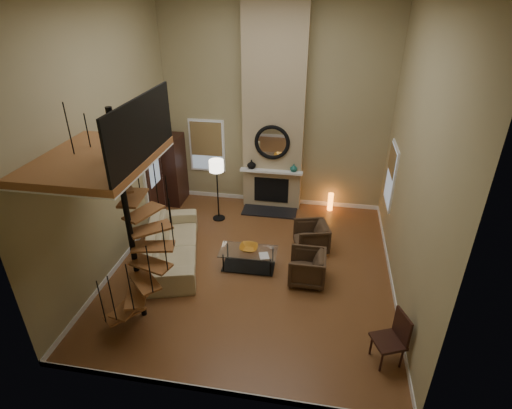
% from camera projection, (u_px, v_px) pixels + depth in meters
% --- Properties ---
extents(ground, '(6.00, 6.50, 0.01)m').
position_uv_depth(ground, '(253.00, 268.00, 9.10)').
color(ground, brown).
rests_on(ground, ground).
extents(back_wall, '(6.00, 0.02, 5.50)m').
position_uv_depth(back_wall, '(275.00, 108.00, 10.61)').
color(back_wall, '#9C9065').
rests_on(back_wall, ground).
extents(front_wall, '(6.00, 0.02, 5.50)m').
position_uv_depth(front_wall, '(205.00, 247.00, 4.98)').
color(front_wall, '#9C9065').
rests_on(front_wall, ground).
extents(left_wall, '(0.02, 6.50, 5.50)m').
position_uv_depth(left_wall, '(108.00, 143.00, 8.25)').
color(left_wall, '#9C9065').
rests_on(left_wall, ground).
extents(right_wall, '(0.02, 6.50, 5.50)m').
position_uv_depth(right_wall, '(415.00, 163.00, 7.34)').
color(right_wall, '#9C9065').
rests_on(right_wall, ground).
extents(baseboard_back, '(6.00, 0.02, 0.12)m').
position_uv_depth(baseboard_back, '(273.00, 199.00, 11.88)').
color(baseboard_back, white).
rests_on(baseboard_back, ground).
extents(baseboard_front, '(6.00, 0.02, 0.12)m').
position_uv_depth(baseboard_front, '(215.00, 391.00, 6.26)').
color(baseboard_front, white).
rests_on(baseboard_front, ground).
extents(baseboard_left, '(0.02, 6.50, 0.12)m').
position_uv_depth(baseboard_left, '(128.00, 252.00, 9.53)').
color(baseboard_left, white).
rests_on(baseboard_left, ground).
extents(baseboard_right, '(0.02, 6.50, 0.12)m').
position_uv_depth(baseboard_right, '(391.00, 280.00, 8.62)').
color(baseboard_right, white).
rests_on(baseboard_right, ground).
extents(chimney_breast, '(1.60, 0.38, 5.50)m').
position_uv_depth(chimney_breast, '(274.00, 110.00, 10.44)').
color(chimney_breast, tan).
rests_on(chimney_breast, ground).
extents(hearth, '(1.50, 0.60, 0.04)m').
position_uv_depth(hearth, '(269.00, 212.00, 11.32)').
color(hearth, black).
rests_on(hearth, ground).
extents(firebox, '(0.95, 0.02, 0.72)m').
position_uv_depth(firebox, '(271.00, 190.00, 11.32)').
color(firebox, black).
rests_on(firebox, chimney_breast).
extents(mantel, '(1.70, 0.18, 0.06)m').
position_uv_depth(mantel, '(271.00, 171.00, 10.96)').
color(mantel, white).
rests_on(mantel, chimney_breast).
extents(mirror_frame, '(0.94, 0.10, 0.94)m').
position_uv_depth(mirror_frame, '(272.00, 143.00, 10.63)').
color(mirror_frame, black).
rests_on(mirror_frame, chimney_breast).
extents(mirror_disc, '(0.80, 0.01, 0.80)m').
position_uv_depth(mirror_disc, '(272.00, 142.00, 10.64)').
color(mirror_disc, white).
rests_on(mirror_disc, chimney_breast).
extents(vase_left, '(0.24, 0.24, 0.25)m').
position_uv_depth(vase_left, '(251.00, 164.00, 11.01)').
color(vase_left, black).
rests_on(vase_left, mantel).
extents(vase_right, '(0.20, 0.20, 0.21)m').
position_uv_depth(vase_right, '(294.00, 168.00, 10.84)').
color(vase_right, '#18544B').
rests_on(vase_right, mantel).
extents(window_back, '(1.02, 0.06, 1.52)m').
position_uv_depth(window_back, '(207.00, 145.00, 11.41)').
color(window_back, white).
rests_on(window_back, back_wall).
extents(window_right, '(0.06, 1.02, 1.52)m').
position_uv_depth(window_right, '(391.00, 175.00, 9.61)').
color(window_right, white).
rests_on(window_right, right_wall).
extents(entry_door, '(0.10, 1.05, 2.16)m').
position_uv_depth(entry_door, '(154.00, 182.00, 10.61)').
color(entry_door, white).
rests_on(entry_door, ground).
extents(loft, '(1.70, 2.20, 1.09)m').
position_uv_depth(loft, '(102.00, 156.00, 6.31)').
color(loft, '#9A5F32').
rests_on(loft, left_wall).
extents(spiral_stair, '(1.47, 1.47, 4.06)m').
position_uv_depth(spiral_stair, '(132.00, 236.00, 6.97)').
color(spiral_stair, black).
rests_on(spiral_stair, ground).
extents(hutch, '(0.42, 0.90, 2.02)m').
position_uv_depth(hutch, '(175.00, 170.00, 11.52)').
color(hutch, '#331811').
rests_on(hutch, ground).
extents(sofa, '(1.79, 2.91, 0.79)m').
position_uv_depth(sofa, '(172.00, 244.00, 9.23)').
color(sofa, tan).
rests_on(sofa, ground).
extents(armchair_near, '(0.93, 0.91, 0.69)m').
position_uv_depth(armchair_near, '(314.00, 237.00, 9.57)').
color(armchair_near, '#422E1E').
rests_on(armchair_near, ground).
extents(armchair_far, '(0.77, 0.75, 0.70)m').
position_uv_depth(armchair_far, '(310.00, 268.00, 8.52)').
color(armchair_far, '#422E1E').
rests_on(armchair_far, ground).
extents(coffee_table, '(1.27, 0.65, 0.46)m').
position_uv_depth(coffee_table, '(248.00, 257.00, 8.97)').
color(coffee_table, silver).
rests_on(coffee_table, ground).
extents(bowl, '(0.41, 0.41, 0.10)m').
position_uv_depth(bowl, '(249.00, 248.00, 8.91)').
color(bowl, orange).
rests_on(bowl, coffee_table).
extents(book, '(0.27, 0.31, 0.03)m').
position_uv_depth(book, '(263.00, 256.00, 8.70)').
color(book, gray).
rests_on(book, coffee_table).
extents(floor_lamp, '(0.37, 0.37, 1.70)m').
position_uv_depth(floor_lamp, '(217.00, 171.00, 10.35)').
color(floor_lamp, black).
rests_on(floor_lamp, ground).
extents(accent_lamp, '(0.14, 0.14, 0.52)m').
position_uv_depth(accent_lamp, '(330.00, 202.00, 11.34)').
color(accent_lamp, orange).
rests_on(accent_lamp, ground).
extents(side_chair, '(0.61, 0.61, 0.99)m').
position_uv_depth(side_chair, '(394.00, 337.00, 6.62)').
color(side_chair, '#331811').
rests_on(side_chair, ground).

